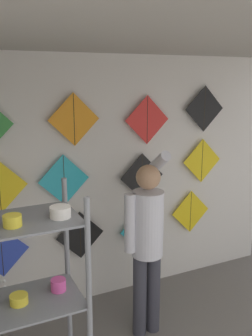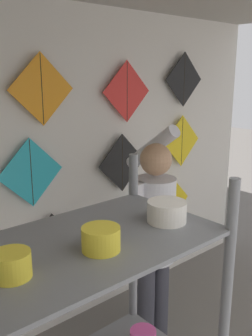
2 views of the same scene
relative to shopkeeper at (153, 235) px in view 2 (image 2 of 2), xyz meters
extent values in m
cube|color=silver|center=(-0.10, 0.85, 0.34)|extent=(4.60, 0.06, 2.80)
cube|color=slate|center=(-1.49, -1.14, 0.79)|extent=(0.87, 0.40, 0.01)
cylinder|color=yellow|center=(-1.60, -1.18, 0.82)|extent=(0.08, 0.08, 0.05)
cylinder|color=yellow|center=(-1.40, -1.20, 0.82)|extent=(0.09, 0.09, 0.06)
cylinder|color=white|center=(-1.16, -1.18, 0.82)|extent=(0.11, 0.11, 0.06)
cylinder|color=#383842|center=(-0.08, -0.01, -0.63)|extent=(0.14, 0.14, 0.86)
cylinder|color=#383842|center=(0.08, -0.02, -0.63)|extent=(0.14, 0.14, 0.86)
cylinder|color=silver|center=(0.00, -0.01, 0.13)|extent=(0.31, 0.31, 0.65)
sphere|color=tan|center=(0.00, -0.01, 0.59)|extent=(0.23, 0.23, 0.23)
cylinder|color=silver|center=(-0.18, -0.01, 0.16)|extent=(0.11, 0.11, 0.57)
cylinder|color=silver|center=(0.18, 0.22, 0.61)|extent=(0.11, 0.53, 0.42)
cube|color=black|center=(-0.43, 0.76, -0.22)|extent=(0.55, 0.01, 0.55)
cylinder|color=black|center=(-0.43, 0.76, -0.22)|extent=(0.01, 0.01, 0.53)
cube|color=#28B2C6|center=(0.34, 0.76, -0.29)|extent=(0.55, 0.01, 0.55)
cylinder|color=black|center=(0.34, 0.76, -0.29)|extent=(0.01, 0.01, 0.53)
cube|color=yellow|center=(1.05, 0.76, -0.18)|extent=(0.55, 0.01, 0.55)
cylinder|color=black|center=(1.05, 0.76, -0.18)|extent=(0.01, 0.01, 0.53)
cube|color=#28B2C6|center=(-0.59, 0.76, 0.44)|extent=(0.55, 0.01, 0.55)
cylinder|color=black|center=(-0.59, 0.76, 0.44)|extent=(0.01, 0.01, 0.53)
cube|color=black|center=(0.34, 0.76, 0.37)|extent=(0.55, 0.01, 0.55)
cylinder|color=black|center=(0.34, 0.76, 0.37)|extent=(0.01, 0.01, 0.53)
cube|color=yellow|center=(1.19, 0.76, 0.48)|extent=(0.55, 0.01, 0.55)
cylinder|color=black|center=(1.19, 0.76, 0.48)|extent=(0.01, 0.01, 0.53)
cube|color=orange|center=(-0.46, 0.76, 1.07)|extent=(0.55, 0.01, 0.55)
cylinder|color=black|center=(-0.46, 0.76, 1.07)|extent=(0.01, 0.01, 0.53)
cube|color=red|center=(0.40, 0.76, 1.02)|extent=(0.55, 0.01, 0.55)
cylinder|color=black|center=(0.40, 0.76, 1.02)|extent=(0.01, 0.01, 0.53)
cube|color=black|center=(1.19, 0.76, 1.12)|extent=(0.55, 0.01, 0.55)
cylinder|color=black|center=(1.19, 0.76, 1.12)|extent=(0.01, 0.01, 0.53)
camera|label=1|loc=(-1.62, -2.96, 1.49)|focal=40.00mm
camera|label=2|loc=(-1.88, -1.84, 1.19)|focal=40.00mm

